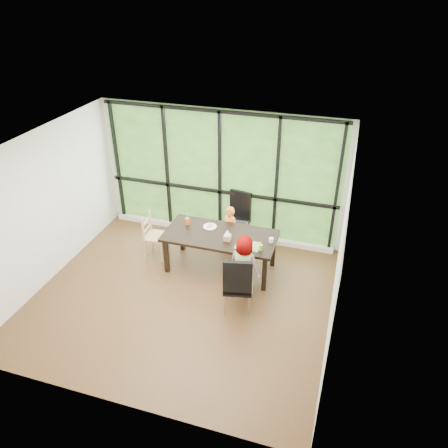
{
  "coord_description": "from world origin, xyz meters",
  "views": [
    {
      "loc": [
        2.41,
        -5.35,
        4.92
      ],
      "look_at": [
        0.49,
        0.89,
        1.05
      ],
      "focal_mm": 34.58,
      "sensor_mm": 36.0,
      "label": 1
    }
  ],
  "objects": [
    {
      "name": "back_wall",
      "position": [
        0.0,
        2.25,
        1.35
      ],
      "size": [
        5.0,
        0.0,
        5.0
      ],
      "primitive_type": "plane",
      "rotation": [
        1.57,
        0.0,
        0.0
      ],
      "color": "silver",
      "rests_on": "ground"
    },
    {
      "name": "chair_window_leather",
      "position": [
        0.41,
        1.98,
        0.54
      ],
      "size": [
        0.53,
        0.53,
        1.08
      ],
      "primitive_type": "cube",
      "rotation": [
        0.0,
        0.0,
        -0.18
      ],
      "color": "black",
      "rests_on": "ground"
    },
    {
      "name": "crepe_rolls_far",
      "position": [
        0.12,
        1.19,
        0.78
      ],
      "size": [
        0.1,
        0.12,
        0.04
      ],
      "primitive_type": null,
      "color": "tan",
      "rests_on": "plate_far"
    },
    {
      "name": "chair_interior_leather",
      "position": [
        1.0,
        0.01,
        0.54
      ],
      "size": [
        0.55,
        0.55,
        1.08
      ],
      "primitive_type": "cube",
      "rotation": [
        0.0,
        0.0,
        3.37
      ],
      "color": "black",
      "rests_on": "ground"
    },
    {
      "name": "child_toddler",
      "position": [
        0.39,
        1.58,
        0.5
      ],
      "size": [
        0.43,
        0.37,
        1.0
      ],
      "primitive_type": "imported",
      "rotation": [
        0.0,
        0.0,
        -0.42
      ],
      "color": "orange",
      "rests_on": "ground"
    },
    {
      "name": "straw_white",
      "position": [
        -0.32,
        1.17,
        0.92
      ],
      "size": [
        0.01,
        0.04,
        0.2
      ],
      "primitive_type": "cylinder",
      "rotation": [
        0.14,
        0.0,
        0.0
      ],
      "color": "white",
      "rests_on": "orange_cup"
    },
    {
      "name": "green_cup",
      "position": [
        1.2,
        0.72,
        0.8
      ],
      "size": [
        0.07,
        0.07,
        0.11
      ],
      "primitive_type": "cylinder",
      "color": "#60DD39",
      "rests_on": "dining_table"
    },
    {
      "name": "chair_end_beech",
      "position": [
        -0.94,
        1.02,
        0.45
      ],
      "size": [
        0.43,
        0.45,
        0.9
      ],
      "primitive_type": "cube",
      "rotation": [
        0.0,
        0.0,
        1.64
      ],
      "color": "tan",
      "rests_on": "ground"
    },
    {
      "name": "plate_far",
      "position": [
        0.12,
        1.19,
        0.76
      ],
      "size": [
        0.26,
        0.26,
        0.02
      ],
      "primitive_type": "cylinder",
      "color": "white",
      "rests_on": "dining_table"
    },
    {
      "name": "white_mug",
      "position": [
        1.32,
        1.02,
        0.79
      ],
      "size": [
        0.08,
        0.08,
        0.08
      ],
      "primitive_type": "cylinder",
      "color": "white",
      "rests_on": "dining_table"
    },
    {
      "name": "straw_pink",
      "position": [
        1.2,
        0.72,
        0.9
      ],
      "size": [
        0.01,
        0.04,
        0.2
      ],
      "primitive_type": "cylinder",
      "rotation": [
        0.14,
        0.0,
        0.0
      ],
      "color": "pink",
      "rests_on": "green_cup"
    },
    {
      "name": "placemat",
      "position": [
        0.95,
        0.79,
        0.75
      ],
      "size": [
        0.43,
        0.31,
        0.01
      ],
      "primitive_type": "cube",
      "color": "tan",
      "rests_on": "dining_table"
    },
    {
      "name": "dining_table",
      "position": [
        0.39,
        0.99,
        0.38
      ],
      "size": [
        2.14,
        1.18,
        0.75
      ],
      "primitive_type": "cube",
      "rotation": [
        0.0,
        0.0,
        0.1
      ],
      "color": "black",
      "rests_on": "ground"
    },
    {
      "name": "plate_near",
      "position": [
        0.94,
        0.78,
        0.76
      ],
      "size": [
        0.23,
        0.23,
        0.01
      ],
      "primitive_type": "cylinder",
      "color": "white",
      "rests_on": "dining_table"
    },
    {
      "name": "orange_cup",
      "position": [
        -0.32,
        1.17,
        0.81
      ],
      "size": [
        0.08,
        0.08,
        0.13
      ],
      "primitive_type": "cylinder",
      "color": "#DB5615",
      "rests_on": "dining_table"
    },
    {
      "name": "tissue_box",
      "position": [
        0.57,
        0.85,
        0.8
      ],
      "size": [
        0.12,
        0.12,
        0.1
      ],
      "primitive_type": "cube",
      "color": "tan",
      "rests_on": "dining_table"
    },
    {
      "name": "crepe_rolls_near",
      "position": [
        0.94,
        0.78,
        0.78
      ],
      "size": [
        0.05,
        0.12,
        0.04
      ],
      "primitive_type": null,
      "color": "tan",
      "rests_on": "plate_near"
    },
    {
      "name": "child_older",
      "position": [
        1.0,
        0.44,
        0.57
      ],
      "size": [
        0.62,
        0.48,
        1.14
      ],
      "primitive_type": "imported",
      "rotation": [
        0.0,
        0.0,
        2.91
      ],
      "color": "slate",
      "rests_on": "ground"
    },
    {
      "name": "ground",
      "position": [
        0.0,
        0.0,
        0.0
      ],
      "size": [
        5.0,
        5.0,
        0.0
      ],
      "primitive_type": "plane",
      "color": "black",
      "rests_on": "ground"
    },
    {
      "name": "window_sill",
      "position": [
        0.0,
        2.15,
        0.05
      ],
      "size": [
        4.8,
        0.12,
        0.1
      ],
      "primitive_type": "cube",
      "color": "silver",
      "rests_on": "ground"
    },
    {
      "name": "window_mullions",
      "position": [
        0.0,
        2.19,
        1.35
      ],
      "size": [
        4.8,
        0.06,
        2.65
      ],
      "primitive_type": null,
      "color": "black",
      "rests_on": "back_wall"
    },
    {
      "name": "tissue",
      "position": [
        0.57,
        0.85,
        0.91
      ],
      "size": [
        0.12,
        0.12,
        0.11
      ],
      "primitive_type": "cone",
      "color": "white",
      "rests_on": "tissue_box"
    },
    {
      "name": "foliage_backdrop",
      "position": [
        0.0,
        2.23,
        1.35
      ],
      "size": [
        4.8,
        0.02,
        2.65
      ],
      "primitive_type": "cube",
      "color": "#274F1E",
      "rests_on": "back_wall"
    }
  ]
}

